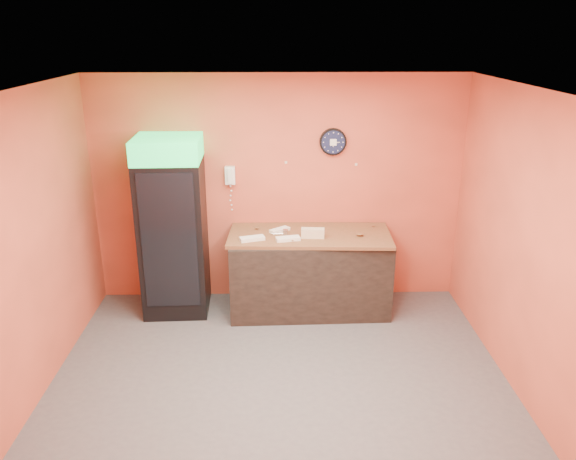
{
  "coord_description": "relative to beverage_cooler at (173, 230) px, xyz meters",
  "views": [
    {
      "loc": [
        -0.03,
        -4.63,
        3.29
      ],
      "look_at": [
        0.09,
        0.6,
        1.39
      ],
      "focal_mm": 35.0,
      "sensor_mm": 36.0,
      "label": 1
    }
  ],
  "objects": [
    {
      "name": "floor",
      "position": [
        1.24,
        -1.6,
        -1.04
      ],
      "size": [
        4.5,
        4.5,
        0.0
      ],
      "primitive_type": "plane",
      "color": "#47474C",
      "rests_on": "ground"
    },
    {
      "name": "back_wall",
      "position": [
        1.24,
        0.4,
        0.36
      ],
      "size": [
        4.5,
        0.02,
        2.8
      ],
      "primitive_type": "cube",
      "color": "#E35C40",
      "rests_on": "floor"
    },
    {
      "name": "left_wall",
      "position": [
        -1.01,
        -1.6,
        0.36
      ],
      "size": [
        0.02,
        4.0,
        2.8
      ],
      "primitive_type": "cube",
      "color": "#E35C40",
      "rests_on": "floor"
    },
    {
      "name": "right_wall",
      "position": [
        3.49,
        -1.6,
        0.36
      ],
      "size": [
        0.02,
        4.0,
        2.8
      ],
      "primitive_type": "cube",
      "color": "#E35C40",
      "rests_on": "floor"
    },
    {
      "name": "ceiling",
      "position": [
        1.24,
        -1.6,
        1.76
      ],
      "size": [
        4.5,
        4.0,
        0.02
      ],
      "primitive_type": "cube",
      "color": "white",
      "rests_on": "back_wall"
    },
    {
      "name": "beverage_cooler",
      "position": [
        0.0,
        0.0,
        0.0
      ],
      "size": [
        0.77,
        0.78,
        2.13
      ],
      "rotation": [
        0.0,
        0.0,
        0.03
      ],
      "color": "black",
      "rests_on": "floor"
    },
    {
      "name": "prep_counter",
      "position": [
        1.62,
        -0.02,
        -0.57
      ],
      "size": [
        1.91,
        0.89,
        0.94
      ],
      "primitive_type": "cube",
      "rotation": [
        0.0,
        0.0,
        0.03
      ],
      "color": "black",
      "rests_on": "floor"
    },
    {
      "name": "wall_clock",
      "position": [
        1.9,
        0.37,
        0.96
      ],
      "size": [
        0.32,
        0.06,
        0.32
      ],
      "color": "black",
      "rests_on": "back_wall"
    },
    {
      "name": "wall_phone",
      "position": [
        0.67,
        0.34,
        0.56
      ],
      "size": [
        0.12,
        0.11,
        0.22
      ],
      "color": "white",
      "rests_on": "back_wall"
    },
    {
      "name": "butcher_paper",
      "position": [
        1.62,
        -0.02,
        -0.08
      ],
      "size": [
        1.94,
        0.93,
        0.04
      ],
      "primitive_type": "cube",
      "rotation": [
        0.0,
        0.0,
        -0.04
      ],
      "color": "brown",
      "rests_on": "prep_counter"
    },
    {
      "name": "sub_roll_stack",
      "position": [
        1.64,
        -0.15,
        0.0
      ],
      "size": [
        0.27,
        0.11,
        0.11
      ],
      "rotation": [
        0.0,
        0.0,
        -0.08
      ],
      "color": "beige",
      "rests_on": "butcher_paper"
    },
    {
      "name": "wrapped_sandwich_left",
      "position": [
        0.94,
        -0.22,
        -0.04
      ],
      "size": [
        0.3,
        0.19,
        0.04
      ],
      "primitive_type": "cube",
      "rotation": [
        0.0,
        0.0,
        0.31
      ],
      "color": "white",
      "rests_on": "butcher_paper"
    },
    {
      "name": "wrapped_sandwich_mid",
      "position": [
        1.35,
        -0.23,
        -0.04
      ],
      "size": [
        0.29,
        0.16,
        0.04
      ],
      "primitive_type": "cube",
      "rotation": [
        0.0,
        0.0,
        0.21
      ],
      "color": "white",
      "rests_on": "butcher_paper"
    },
    {
      "name": "wrapped_sandwich_right",
      "position": [
        1.26,
        0.07,
        -0.04
      ],
      "size": [
        0.26,
        0.23,
        0.04
      ],
      "primitive_type": "cube",
      "rotation": [
        0.0,
        0.0,
        0.68
      ],
      "color": "white",
      "rests_on": "butcher_paper"
    },
    {
      "name": "kitchen_tool",
      "position": [
        1.33,
        -0.05,
        -0.02
      ],
      "size": [
        0.06,
        0.06,
        0.06
      ],
      "primitive_type": "cylinder",
      "color": "silver",
      "rests_on": "butcher_paper"
    }
  ]
}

